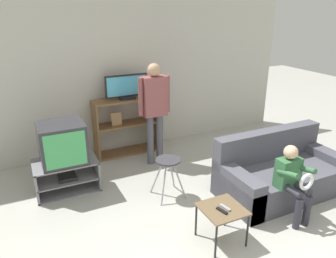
{
  "coord_description": "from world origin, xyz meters",
  "views": [
    {
      "loc": [
        -1.8,
        -1.81,
        2.5
      ],
      "look_at": [
        0.02,
        1.97,
        0.9
      ],
      "focal_mm": 35.0,
      "sensor_mm": 36.0,
      "label": 1
    }
  ],
  "objects_px": {
    "person_standing_adult": "(154,105)",
    "folding_stool": "(168,166)",
    "television_main": "(62,143)",
    "snack_table": "(222,212)",
    "television_flat": "(126,87)",
    "couch": "(279,174)",
    "media_shelf": "(127,126)",
    "tv_stand": "(66,175)",
    "remote_control_black": "(222,211)",
    "remote_control_white": "(225,208)",
    "person_seated_child": "(293,178)"
  },
  "relations": [
    {
      "from": "tv_stand",
      "to": "remote_control_black",
      "type": "bearing_deg",
      "value": -55.76
    },
    {
      "from": "television_main",
      "to": "media_shelf",
      "type": "distance_m",
      "value": 1.46
    },
    {
      "from": "television_flat",
      "to": "couch",
      "type": "distance_m",
      "value": 2.78
    },
    {
      "from": "person_seated_child",
      "to": "television_flat",
      "type": "bearing_deg",
      "value": 113.06
    },
    {
      "from": "snack_table",
      "to": "person_seated_child",
      "type": "height_order",
      "value": "person_seated_child"
    },
    {
      "from": "tv_stand",
      "to": "person_standing_adult",
      "type": "relative_size",
      "value": 0.52
    },
    {
      "from": "television_main",
      "to": "remote_control_white",
      "type": "height_order",
      "value": "television_main"
    },
    {
      "from": "folding_stool",
      "to": "remote_control_black",
      "type": "relative_size",
      "value": 3.92
    },
    {
      "from": "tv_stand",
      "to": "media_shelf",
      "type": "xyz_separation_m",
      "value": [
        1.2,
        0.81,
        0.29
      ]
    },
    {
      "from": "television_main",
      "to": "media_shelf",
      "type": "height_order",
      "value": "television_main"
    },
    {
      "from": "remote_control_white",
      "to": "snack_table",
      "type": "bearing_deg",
      "value": 139.27
    },
    {
      "from": "tv_stand",
      "to": "snack_table",
      "type": "height_order",
      "value": "tv_stand"
    },
    {
      "from": "person_seated_child",
      "to": "remote_control_black",
      "type": "bearing_deg",
      "value": -176.8
    },
    {
      "from": "person_standing_adult",
      "to": "folding_stool",
      "type": "bearing_deg",
      "value": -104.01
    },
    {
      "from": "tv_stand",
      "to": "television_flat",
      "type": "distance_m",
      "value": 1.76
    },
    {
      "from": "snack_table",
      "to": "remote_control_black",
      "type": "relative_size",
      "value": 3.15
    },
    {
      "from": "television_flat",
      "to": "folding_stool",
      "type": "relative_size",
      "value": 1.29
    },
    {
      "from": "television_flat",
      "to": "person_seated_child",
      "type": "height_order",
      "value": "television_flat"
    },
    {
      "from": "tv_stand",
      "to": "person_seated_child",
      "type": "relative_size",
      "value": 0.92
    },
    {
      "from": "couch",
      "to": "person_standing_adult",
      "type": "relative_size",
      "value": 1.06
    },
    {
      "from": "remote_control_black",
      "to": "media_shelf",
      "type": "bearing_deg",
      "value": 79.26
    },
    {
      "from": "snack_table",
      "to": "person_standing_adult",
      "type": "height_order",
      "value": "person_standing_adult"
    },
    {
      "from": "media_shelf",
      "to": "remote_control_black",
      "type": "relative_size",
      "value": 7.88
    },
    {
      "from": "television_main",
      "to": "person_seated_child",
      "type": "relative_size",
      "value": 0.65
    },
    {
      "from": "snack_table",
      "to": "couch",
      "type": "height_order",
      "value": "couch"
    },
    {
      "from": "folding_stool",
      "to": "tv_stand",
      "type": "bearing_deg",
      "value": 147.05
    },
    {
      "from": "television_main",
      "to": "snack_table",
      "type": "xyz_separation_m",
      "value": [
        1.36,
        -1.9,
        -0.34
      ]
    },
    {
      "from": "television_flat",
      "to": "snack_table",
      "type": "xyz_separation_m",
      "value": [
        0.13,
        -2.7,
        -0.82
      ]
    },
    {
      "from": "tv_stand",
      "to": "remote_control_white",
      "type": "bearing_deg",
      "value": -54.02
    },
    {
      "from": "television_flat",
      "to": "couch",
      "type": "relative_size",
      "value": 0.41
    },
    {
      "from": "television_flat",
      "to": "person_standing_adult",
      "type": "distance_m",
      "value": 0.66
    },
    {
      "from": "folding_stool",
      "to": "remote_control_white",
      "type": "height_order",
      "value": "folding_stool"
    },
    {
      "from": "television_main",
      "to": "couch",
      "type": "height_order",
      "value": "television_main"
    },
    {
      "from": "media_shelf",
      "to": "folding_stool",
      "type": "xyz_separation_m",
      "value": [
        0.03,
        -1.61,
        -0.05
      ]
    },
    {
      "from": "remote_control_white",
      "to": "person_seated_child",
      "type": "height_order",
      "value": "person_seated_child"
    },
    {
      "from": "television_flat",
      "to": "remote_control_black",
      "type": "height_order",
      "value": "television_flat"
    },
    {
      "from": "remote_control_white",
      "to": "person_seated_child",
      "type": "bearing_deg",
      "value": -9.45
    },
    {
      "from": "tv_stand",
      "to": "couch",
      "type": "distance_m",
      "value": 3.02
    },
    {
      "from": "remote_control_black",
      "to": "couch",
      "type": "distance_m",
      "value": 1.5
    },
    {
      "from": "television_flat",
      "to": "folding_stool",
      "type": "height_order",
      "value": "television_flat"
    },
    {
      "from": "media_shelf",
      "to": "person_standing_adult",
      "type": "bearing_deg",
      "value": -64.03
    },
    {
      "from": "tv_stand",
      "to": "television_flat",
      "type": "xyz_separation_m",
      "value": [
        1.22,
        0.81,
        0.98
      ]
    },
    {
      "from": "media_shelf",
      "to": "television_flat",
      "type": "bearing_deg",
      "value": -13.86
    },
    {
      "from": "media_shelf",
      "to": "remote_control_black",
      "type": "bearing_deg",
      "value": -87.57
    },
    {
      "from": "television_main",
      "to": "couch",
      "type": "distance_m",
      "value": 3.06
    },
    {
      "from": "tv_stand",
      "to": "person_standing_adult",
      "type": "distance_m",
      "value": 1.7
    },
    {
      "from": "television_main",
      "to": "snack_table",
      "type": "bearing_deg",
      "value": -54.41
    },
    {
      "from": "media_shelf",
      "to": "snack_table",
      "type": "height_order",
      "value": "media_shelf"
    },
    {
      "from": "tv_stand",
      "to": "media_shelf",
      "type": "bearing_deg",
      "value": 34.02
    },
    {
      "from": "television_main",
      "to": "remote_control_white",
      "type": "xyz_separation_m",
      "value": [
        1.38,
        -1.91,
        -0.28
      ]
    }
  ]
}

